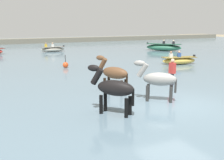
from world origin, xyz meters
TOP-DOWN VIEW (x-y plane):
  - ground_plane at (0.00, 0.00)m, footprint 120.00×120.00m
  - water_surface at (0.00, 10.00)m, footprint 90.00×90.00m
  - horse_lead_grey at (-0.42, 0.70)m, footprint 1.53×1.36m
  - horse_trailing_black at (-2.77, 0.01)m, footprint 1.34×1.60m
  - horse_flank_bay at (-1.40, 2.73)m, footprint 1.10×1.69m
  - boat_mid_channel at (7.10, 8.40)m, footprint 2.86×1.44m
  - boat_near_starboard at (0.81, 22.17)m, footprint 2.61×0.99m
  - boat_near_port at (12.58, 17.65)m, footprint 3.62×3.94m
  - person_wading_close at (1.93, 2.74)m, footprint 0.24×0.34m
  - channel_buoy at (-1.25, 10.62)m, footprint 0.40×0.40m
  - far_shoreline at (0.00, 36.85)m, footprint 80.00×2.40m

SIDE VIEW (x-z plane):
  - ground_plane at x=0.00m, z-range 0.00..0.00m
  - water_surface at x=0.00m, z-range 0.00..0.26m
  - channel_buoy at x=-1.25m, z-range 0.01..0.93m
  - far_shoreline at x=0.00m, z-range 0.00..1.02m
  - boat_near_starboard at x=0.81m, z-range 0.04..1.05m
  - boat_mid_channel at x=7.10m, z-range 0.04..1.07m
  - boat_near_port at x=12.58m, z-range 0.03..1.28m
  - person_wading_close at x=1.93m, z-range 0.05..1.68m
  - horse_lead_grey at x=-0.42m, z-range 0.17..2.07m
  - horse_flank_bay at x=-1.40m, z-range 0.18..2.09m
  - horse_trailing_black at x=-2.77m, z-range 0.18..2.13m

